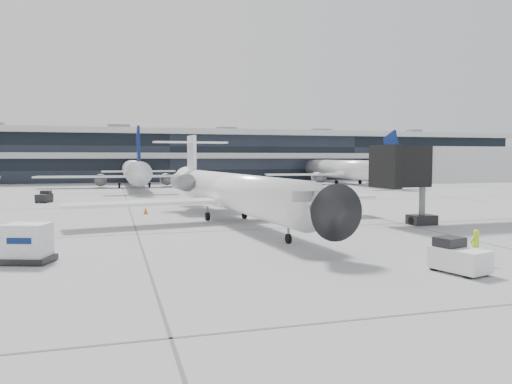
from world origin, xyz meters
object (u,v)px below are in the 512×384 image
object	(u,v)px
regional_jet	(231,190)
cargo_uld	(27,244)
baggage_tug	(458,257)
jet_bridge	(497,165)
ramp_worker	(475,247)

from	to	relation	value
regional_jet	cargo_uld	size ratio (longest dim) A/B	11.73
cargo_uld	baggage_tug	bearing A→B (deg)	-3.04
regional_jet	jet_bridge	world-z (taller)	regional_jet
regional_jet	cargo_uld	bearing A→B (deg)	-141.28
cargo_uld	regional_jet	bearing A→B (deg)	62.52
regional_jet	jet_bridge	size ratio (longest dim) A/B	1.67
ramp_worker	cargo_uld	world-z (taller)	cargo_uld
jet_bridge	cargo_uld	xyz separation A→B (m)	(-33.85, -6.92, -3.56)
jet_bridge	baggage_tug	xyz separation A→B (m)	(-14.93, -14.49, -3.82)
jet_bridge	cargo_uld	distance (m)	34.74
ramp_worker	baggage_tug	size ratio (longest dim) A/B	0.62
jet_bridge	ramp_worker	distance (m)	18.78
baggage_tug	cargo_uld	size ratio (longest dim) A/B	0.99
jet_bridge	cargo_uld	size ratio (longest dim) A/B	7.03
regional_jet	baggage_tug	xyz separation A→B (m)	(5.76, -20.18, -1.84)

